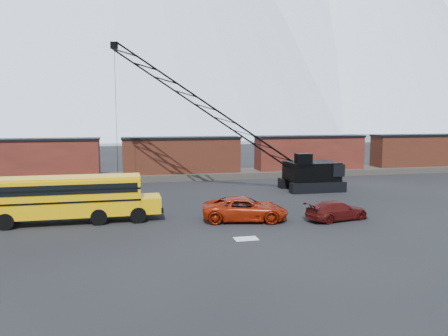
% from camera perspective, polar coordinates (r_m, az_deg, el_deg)
% --- Properties ---
extents(ground, '(160.00, 160.00, 0.00)m').
position_cam_1_polar(ground, '(30.10, -0.11, -7.24)').
color(ground, black).
rests_on(ground, ground).
extents(gravel_berm, '(120.00, 5.00, 0.70)m').
position_cam_1_polar(gravel_berm, '(51.36, -5.52, -0.97)').
color(gravel_berm, '#454039').
rests_on(gravel_berm, ground).
extents(boxcar_west_near, '(13.70, 3.10, 4.17)m').
position_cam_1_polar(boxcar_west_near, '(51.58, -23.47, 1.22)').
color(boxcar_west_near, '#431813').
rests_on(boxcar_west_near, gravel_berm).
extents(boxcar_mid, '(13.70, 3.10, 4.17)m').
position_cam_1_polar(boxcar_mid, '(51.09, -5.55, 1.71)').
color(boxcar_mid, '#4B1D15').
rests_on(boxcar_mid, gravel_berm).
extents(boxcar_east_near, '(13.70, 3.10, 4.17)m').
position_cam_1_polar(boxcar_east_near, '(55.42, 11.10, 2.02)').
color(boxcar_east_near, '#431813').
rests_on(boxcar_east_near, gravel_berm).
extents(boxcar_east_far, '(13.70, 3.10, 4.17)m').
position_cam_1_polar(boxcar_east_far, '(63.60, 24.41, 2.14)').
color(boxcar_east_far, '#4B1D15').
rests_on(boxcar_east_far, gravel_berm).
extents(snow_patch, '(1.40, 0.90, 0.02)m').
position_cam_1_polar(snow_patch, '(26.47, 2.89, -9.21)').
color(snow_patch, silver).
rests_on(snow_patch, ground).
extents(school_bus, '(11.65, 2.65, 3.19)m').
position_cam_1_polar(school_bus, '(31.72, -19.33, -3.58)').
color(school_bus, '#E3A404').
rests_on(school_bus, ground).
extents(red_pickup, '(6.42, 3.94, 1.66)m').
position_cam_1_polar(red_pickup, '(30.73, 2.78, -5.36)').
color(red_pickup, '#971D07').
rests_on(red_pickup, ground).
extents(maroon_suv, '(4.96, 2.84, 1.35)m').
position_cam_1_polar(maroon_suv, '(31.93, 14.52, -5.39)').
color(maroon_suv, '#460E0C').
rests_on(maroon_suv, ground).
extents(crawler_crane, '(21.89, 4.50, 14.14)m').
position_cam_1_polar(crawler_crane, '(41.62, -1.21, 7.21)').
color(crawler_crane, black).
rests_on(crawler_crane, ground).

